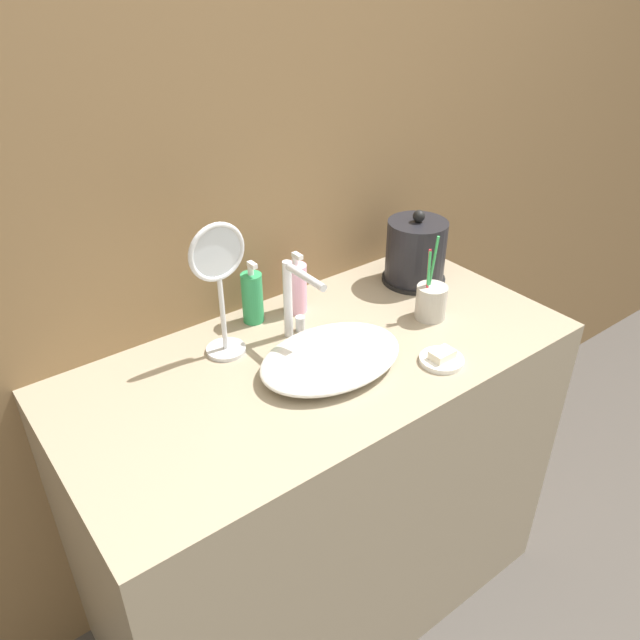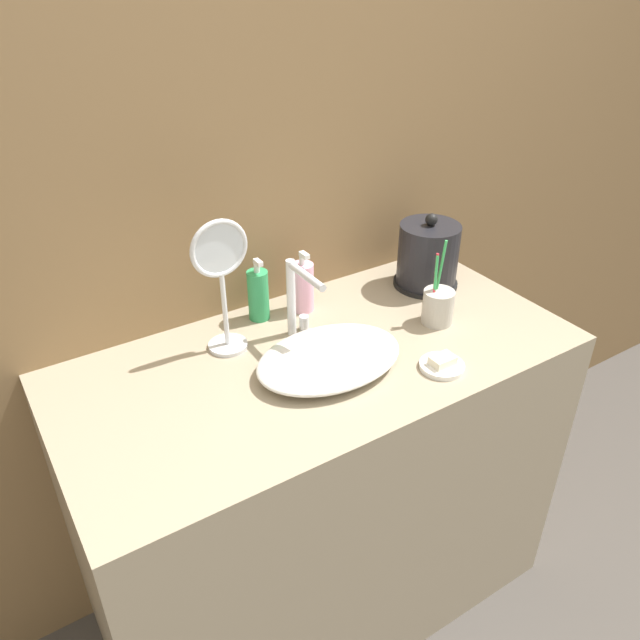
{
  "view_description": "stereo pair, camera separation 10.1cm",
  "coord_description": "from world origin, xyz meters",
  "views": [
    {
      "loc": [
        -0.74,
        -0.66,
        1.74
      ],
      "look_at": [
        -0.0,
        0.3,
        0.99
      ],
      "focal_mm": 35.0,
      "sensor_mm": 36.0,
      "label": 1
    },
    {
      "loc": [
        -0.65,
        -0.72,
        1.74
      ],
      "look_at": [
        -0.0,
        0.3,
        0.99
      ],
      "focal_mm": 35.0,
      "sensor_mm": 36.0,
      "label": 2
    }
  ],
  "objects": [
    {
      "name": "soap_dish",
      "position": [
        0.21,
        0.11,
        0.9
      ],
      "size": [
        0.1,
        0.1,
        0.03
      ],
      "color": "white",
      "rests_on": "vanity_counter"
    },
    {
      "name": "electric_kettle",
      "position": [
        0.44,
        0.44,
        0.98
      ],
      "size": [
        0.18,
        0.18,
        0.22
      ],
      "color": "black",
      "rests_on": "vanity_counter"
    },
    {
      "name": "vanity_counter",
      "position": [
        0.0,
        0.3,
        0.44
      ],
      "size": [
        1.24,
        0.6,
        0.89
      ],
      "color": "gray",
      "rests_on": "ground_plane"
    },
    {
      "name": "lotion_bottle",
      "position": [
        0.08,
        0.51,
        0.96
      ],
      "size": [
        0.06,
        0.06,
        0.17
      ],
      "color": "#EAA8C6",
      "rests_on": "vanity_counter"
    },
    {
      "name": "toothbrush_cup",
      "position": [
        0.33,
        0.27,
        0.94
      ],
      "size": [
        0.08,
        0.08,
        0.22
      ],
      "color": "#B7B2A8",
      "rests_on": "vanity_counter"
    },
    {
      "name": "wall_back",
      "position": [
        0.0,
        0.62,
        1.3
      ],
      "size": [
        6.0,
        0.04,
        2.6
      ],
      "color": "olive",
      "rests_on": "ground_plane"
    },
    {
      "name": "shampoo_bottle",
      "position": [
        -0.04,
        0.53,
        0.96
      ],
      "size": [
        0.05,
        0.05,
        0.17
      ],
      "color": "#2D9956",
      "rests_on": "vanity_counter"
    },
    {
      "name": "sink_basin",
      "position": [
        -0.01,
        0.25,
        0.92
      ],
      "size": [
        0.35,
        0.25,
        0.05
      ],
      "color": "white",
      "rests_on": "vanity_counter"
    },
    {
      "name": "vanity_mirror",
      "position": [
        -0.17,
        0.45,
        1.08
      ],
      "size": [
        0.14,
        0.09,
        0.33
      ],
      "color": "silver",
      "rests_on": "vanity_counter"
    },
    {
      "name": "faucet",
      "position": [
        -0.0,
        0.4,
        1.01
      ],
      "size": [
        0.06,
        0.15,
        0.2
      ],
      "color": "silver",
      "rests_on": "vanity_counter"
    }
  ]
}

